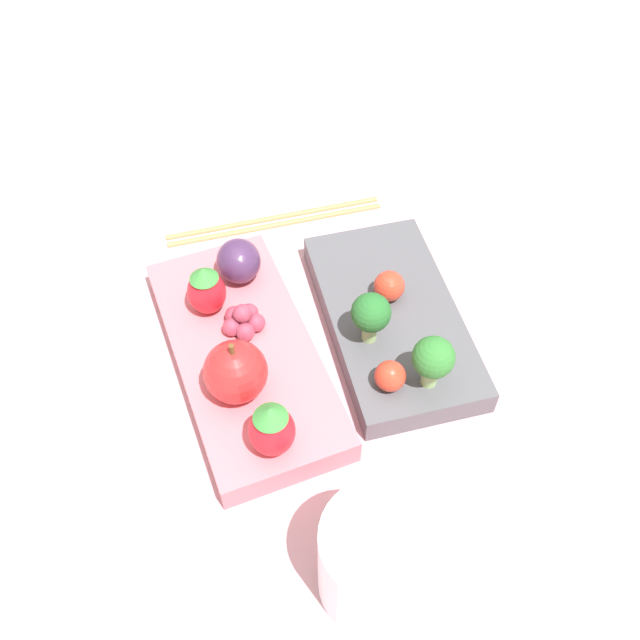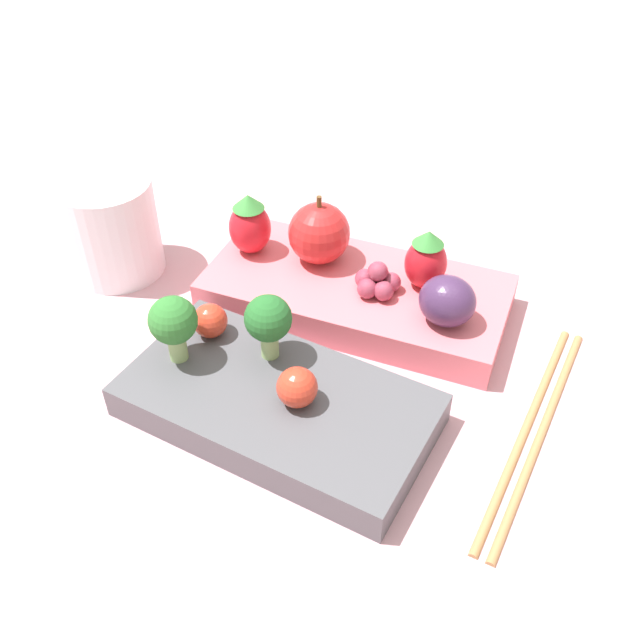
# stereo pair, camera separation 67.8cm
# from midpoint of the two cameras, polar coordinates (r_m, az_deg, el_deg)

# --- Properties ---
(ground_plane) EXTENTS (4.00, 4.00, 0.00)m
(ground_plane) POSITION_cam_midpoint_polar(r_m,az_deg,el_deg) (0.44, -20.60, -30.60)
(ground_plane) COLOR #C6939E
(bento_box_savoury) EXTENTS (0.20, 0.11, 0.02)m
(bento_box_savoury) POSITION_cam_midpoint_polar(r_m,az_deg,el_deg) (0.42, -11.63, -28.22)
(bento_box_savoury) COLOR #4C4C51
(bento_box_savoury) RESTS_ON ground_plane
(bento_box_fruit) EXTENTS (0.24, 0.14, 0.03)m
(bento_box_fruit) POSITION_cam_midpoint_polar(r_m,az_deg,el_deg) (0.45, -30.16, -30.30)
(bento_box_fruit) COLOR #DB6670
(bento_box_fruit) RESTS_ON ground_plane
(broccoli_floret_0) EXTENTS (0.03, 0.03, 0.05)m
(broccoli_floret_0) POSITION_cam_midpoint_polar(r_m,az_deg,el_deg) (0.37, -10.40, -38.20)
(broccoli_floret_0) COLOR #93B770
(broccoli_floret_0) RESTS_ON bento_box_savoury
(broccoli_floret_1) EXTENTS (0.03, 0.03, 0.05)m
(broccoli_floret_1) POSITION_cam_midpoint_polar(r_m,az_deg,el_deg) (0.38, -17.14, -30.83)
(broccoli_floret_1) COLOR #93B770
(broccoli_floret_1) RESTS_ON bento_box_savoury
(cherry_tomato_0) EXTENTS (0.02, 0.02, 0.02)m
(cherry_tomato_0) POSITION_cam_midpoint_polar(r_m,az_deg,el_deg) (0.39, -15.48, -37.97)
(cherry_tomato_0) COLOR red
(cherry_tomato_0) RESTS_ON bento_box_savoury
(cherry_tomato_1) EXTENTS (0.03, 0.03, 0.03)m
(cherry_tomato_1) POSITION_cam_midpoint_polar(r_m,az_deg,el_deg) (0.40, -12.48, -25.36)
(cherry_tomato_1) COLOR red
(cherry_tomato_1) RESTS_ON bento_box_savoury
(apple) EXTENTS (0.05, 0.05, 0.06)m
(apple) POSITION_cam_midpoint_polar(r_m,az_deg,el_deg) (0.42, -34.79, -34.42)
(apple) COLOR red
(apple) RESTS_ON bento_box_fruit
(strawberry_0) EXTENTS (0.03, 0.03, 0.05)m
(strawberry_0) POSITION_cam_midpoint_polar(r_m,az_deg,el_deg) (0.44, -34.16, -23.39)
(strawberry_0) COLOR red
(strawberry_0) RESTS_ON bento_box_fruit
(strawberry_1) EXTENTS (0.03, 0.03, 0.05)m
(strawberry_1) POSITION_cam_midpoint_polar(r_m,az_deg,el_deg) (0.41, -33.56, -41.93)
(strawberry_1) COLOR red
(strawberry_1) RESTS_ON bento_box_fruit
(plum) EXTENTS (0.04, 0.04, 0.04)m
(plum) POSITION_cam_midpoint_polar(r_m,az_deg,el_deg) (0.44, -29.48, -19.83)
(plum) COLOR #42284C
(plum) RESTS_ON bento_box_fruit
(grape_cluster) EXTENTS (0.03, 0.03, 0.03)m
(grape_cluster) POSITION_cam_midpoint_polar(r_m,az_deg,el_deg) (0.44, -30.65, -27.30)
(grape_cluster) COLOR #93384C
(grape_cluster) RESTS_ON bento_box_fruit
(drinking_cup) EXTENTS (0.07, 0.07, 0.08)m
(drinking_cup) POSITION_cam_midpoint_polar(r_m,az_deg,el_deg) (0.42, -25.66, -56.72)
(drinking_cup) COLOR white
(drinking_cup) RESTS_ON ground_plane
(chopsticks_pair) EXTENTS (0.02, 0.21, 0.01)m
(chopsticks_pair) POSITION_cam_midpoint_polar(r_m,az_deg,el_deg) (0.49, -21.73, -11.94)
(chopsticks_pair) COLOR #A37547
(chopsticks_pair) RESTS_ON ground_plane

